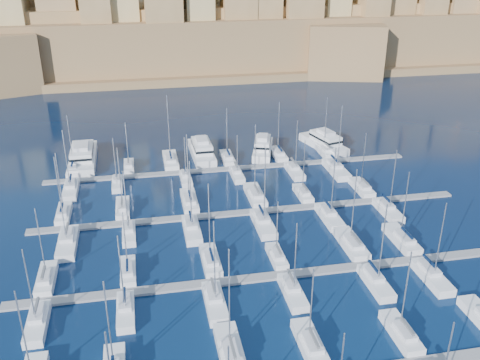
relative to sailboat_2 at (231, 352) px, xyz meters
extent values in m
plane|color=black|center=(11.13, 28.08, -0.77)|extent=(600.00, 600.00, 0.00)
cube|color=slate|center=(11.13, 16.08, -0.57)|extent=(84.00, 2.00, 0.40)
cube|color=slate|center=(11.13, 38.08, -0.57)|extent=(84.00, 2.00, 0.40)
cube|color=slate|center=(11.13, 60.08, -0.57)|extent=(84.00, 2.00, 0.40)
cylinder|color=#9EA0A8|center=(-23.93, 0.03, 6.63)|extent=(0.18, 0.18, 12.10)
cylinder|color=#9EA0A8|center=(-14.45, -0.07, 6.66)|extent=(0.18, 0.18, 12.17)
cube|color=silver|center=(0.00, 0.12, -0.22)|extent=(3.03, 10.09, 1.70)
cube|color=silver|center=(0.00, -0.89, 0.99)|extent=(2.12, 4.54, 0.70)
cylinder|color=#9EA0A8|center=(0.00, 0.63, 7.74)|extent=(0.18, 0.18, 14.21)
cube|color=#595B60|center=(0.00, -1.39, 2.04)|extent=(0.35, 4.04, 0.35)
cube|color=silver|center=(10.39, -0.40, -0.24)|extent=(2.72, 9.05, 1.65)
cube|color=silver|center=(10.39, -1.30, 0.93)|extent=(1.90, 4.07, 0.70)
cylinder|color=#9EA0A8|center=(10.39, 0.06, 5.89)|extent=(0.18, 0.18, 10.60)
cube|color=#595B60|center=(10.39, -1.75, 1.98)|extent=(0.35, 3.62, 0.35)
cube|color=silver|center=(22.99, -0.64, -0.25)|extent=(2.57, 8.57, 1.63)
cube|color=silver|center=(22.99, -1.49, 0.91)|extent=(1.80, 3.86, 0.70)
cylinder|color=#9EA0A8|center=(22.99, -0.21, 6.41)|extent=(0.18, 0.18, 11.70)
cube|color=#595B60|center=(22.99, -1.92, 1.96)|extent=(0.35, 3.43, 0.35)
cylinder|color=#9EA0A8|center=(22.26, -11.58, 5.51)|extent=(0.18, 0.18, 9.91)
cube|color=silver|center=(-25.10, 21.42, -0.25)|extent=(2.61, 8.68, 1.63)
cube|color=silver|center=(-25.10, 20.55, 0.92)|extent=(1.82, 3.91, 0.70)
cylinder|color=#9EA0A8|center=(-25.10, 21.85, 6.24)|extent=(0.18, 0.18, 11.34)
cube|color=#595B60|center=(-25.10, 20.12, 1.97)|extent=(0.35, 3.47, 0.35)
cube|color=silver|center=(-12.68, 21.03, -0.27)|extent=(2.37, 7.91, 1.60)
cube|color=silver|center=(-12.68, 20.24, 0.88)|extent=(1.66, 3.56, 0.70)
cylinder|color=#9EA0A8|center=(-12.68, 21.43, 5.38)|extent=(0.18, 0.18, 9.70)
cube|color=#061531|center=(-12.68, 19.84, 1.93)|extent=(0.35, 3.16, 0.35)
cube|color=silver|center=(0.56, 21.64, -0.24)|extent=(2.74, 9.12, 1.66)
cube|color=silver|center=(0.56, 20.73, 0.94)|extent=(1.92, 4.11, 0.70)
cylinder|color=#9EA0A8|center=(0.56, 22.10, 7.07)|extent=(0.18, 0.18, 12.95)
cube|color=#061531|center=(0.56, 20.27, 1.99)|extent=(0.35, 3.65, 0.35)
cube|color=silver|center=(11.49, 20.80, -0.28)|extent=(2.23, 7.44, 1.57)
cube|color=silver|center=(11.49, 20.05, 0.85)|extent=(1.56, 3.35, 0.70)
cylinder|color=#9EA0A8|center=(11.49, 21.17, 5.19)|extent=(0.18, 0.18, 9.37)
cube|color=#595B60|center=(11.49, 19.68, 1.90)|extent=(0.35, 2.98, 0.35)
cube|color=silver|center=(25.09, 22.13, -0.22)|extent=(3.03, 10.10, 1.71)
cube|color=silver|center=(25.09, 21.12, 0.99)|extent=(2.12, 4.55, 0.70)
cylinder|color=#9EA0A8|center=(25.09, 22.63, 7.17)|extent=(0.18, 0.18, 13.06)
cube|color=#595B60|center=(25.09, 20.61, 2.04)|extent=(0.35, 4.04, 0.35)
cube|color=silver|center=(34.37, 21.99, -0.22)|extent=(2.95, 9.83, 1.69)
cube|color=silver|center=(34.37, 21.01, 0.97)|extent=(2.06, 4.42, 0.70)
cylinder|color=#9EA0A8|center=(34.37, 22.48, 6.58)|extent=(0.18, 0.18, 11.91)
cube|color=#061531|center=(34.37, 20.52, 2.02)|extent=(0.35, 3.93, 0.35)
cube|color=silver|center=(-24.93, 10.67, -0.25)|extent=(2.64, 8.81, 1.64)
cube|color=silver|center=(-24.93, 11.55, 0.92)|extent=(1.85, 3.97, 0.70)
cylinder|color=#9EA0A8|center=(-24.93, 10.23, 6.27)|extent=(0.18, 0.18, 11.40)
cube|color=#595B60|center=(-24.93, 11.99, 1.97)|extent=(0.35, 3.52, 0.35)
cube|color=silver|center=(-13.07, 10.94, -0.26)|extent=(2.48, 8.28, 1.61)
cube|color=silver|center=(-13.07, 11.76, 0.90)|extent=(1.74, 3.73, 0.70)
cylinder|color=#9EA0A8|center=(-13.07, 10.52, 6.50)|extent=(0.18, 0.18, 11.91)
cube|color=#061531|center=(-13.07, 12.18, 1.95)|extent=(0.35, 3.31, 0.35)
cube|color=silver|center=(-0.41, 10.48, -0.24)|extent=(2.76, 9.20, 1.66)
cube|color=silver|center=(-0.41, 11.40, 0.94)|extent=(1.93, 4.14, 0.70)
cylinder|color=#9EA0A8|center=(-0.41, 10.02, 7.08)|extent=(0.18, 0.18, 12.97)
cube|color=#595B60|center=(-0.41, 11.86, 1.99)|extent=(0.35, 3.68, 0.35)
cube|color=silver|center=(11.31, 10.75, -0.25)|extent=(2.60, 8.65, 1.63)
cube|color=silver|center=(11.31, 11.62, 0.91)|extent=(1.82, 3.89, 0.70)
cylinder|color=#9EA0A8|center=(11.31, 10.32, 6.20)|extent=(0.18, 0.18, 11.27)
cube|color=#595B60|center=(11.31, 12.05, 1.96)|extent=(0.35, 3.46, 0.35)
cube|color=silver|center=(24.49, 10.66, -0.25)|extent=(2.65, 8.83, 1.64)
cube|color=silver|center=(24.49, 11.55, 0.92)|extent=(1.85, 3.97, 0.70)
cylinder|color=#9EA0A8|center=(24.49, 10.22, 7.06)|extent=(0.18, 0.18, 12.97)
cube|color=#061531|center=(24.49, 11.99, 1.97)|extent=(0.35, 3.53, 0.35)
cube|color=silver|center=(33.67, 10.43, -0.24)|extent=(2.79, 9.30, 1.66)
cube|color=silver|center=(33.67, 11.36, 0.95)|extent=(1.95, 4.18, 0.70)
cylinder|color=#9EA0A8|center=(33.67, 9.96, 6.80)|extent=(0.18, 0.18, 12.41)
cube|color=#061531|center=(33.67, 11.82, 2.00)|extent=(0.35, 3.72, 0.35)
cube|color=silver|center=(-24.69, 43.32, -0.26)|extent=(2.54, 8.48, 1.62)
cube|color=silver|center=(-24.69, 42.47, 0.91)|extent=(1.78, 3.82, 0.70)
cylinder|color=#9EA0A8|center=(-24.69, 43.74, 6.39)|extent=(0.18, 0.18, 11.67)
cube|color=#061531|center=(-24.69, 42.04, 1.96)|extent=(0.35, 3.39, 0.35)
cube|color=silver|center=(-13.61, 43.43, -0.25)|extent=(2.61, 8.70, 1.64)
cube|color=silver|center=(-13.61, 42.56, 0.92)|extent=(1.83, 3.92, 0.70)
cylinder|color=#9EA0A8|center=(-13.61, 43.86, 6.48)|extent=(0.18, 0.18, 11.82)
cube|color=#595B60|center=(-13.61, 42.12, 1.97)|extent=(0.35, 3.48, 0.35)
cube|color=silver|center=(-0.49, 44.02, -0.22)|extent=(2.96, 9.88, 1.69)
cube|color=silver|center=(-0.49, 43.03, 0.98)|extent=(2.07, 4.45, 0.70)
cylinder|color=#9EA0A8|center=(-0.49, 44.51, 7.26)|extent=(0.18, 0.18, 13.27)
cube|color=#061531|center=(-0.49, 42.53, 2.03)|extent=(0.35, 3.95, 0.35)
cube|color=silver|center=(13.04, 44.13, -0.22)|extent=(3.03, 10.10, 1.70)
cube|color=silver|center=(13.04, 43.12, 0.99)|extent=(2.12, 4.54, 0.70)
cylinder|color=#9EA0A8|center=(13.04, 44.63, 7.80)|extent=(0.18, 0.18, 14.32)
cube|color=#595B60|center=(13.04, 42.61, 2.04)|extent=(0.35, 4.04, 0.35)
cube|color=silver|center=(22.92, 43.02, -0.27)|extent=(2.37, 7.89, 1.59)
cube|color=silver|center=(22.92, 42.23, 0.88)|extent=(1.66, 3.55, 0.70)
cylinder|color=#9EA0A8|center=(22.92, 43.42, 6.00)|extent=(0.18, 0.18, 10.94)
cube|color=#595B60|center=(22.92, 41.84, 1.93)|extent=(0.35, 3.16, 0.35)
cube|color=silver|center=(35.98, 43.43, -0.25)|extent=(2.61, 8.72, 1.64)
cube|color=silver|center=(35.98, 42.56, 0.92)|extent=(1.83, 3.92, 0.70)
cylinder|color=#9EA0A8|center=(35.98, 43.87, 6.28)|extent=(0.18, 0.18, 11.43)
cube|color=#595B60|center=(35.98, 42.13, 1.97)|extent=(0.35, 3.49, 0.35)
cube|color=silver|center=(-22.91, 31.85, -0.21)|extent=(3.13, 10.45, 1.72)
cube|color=silver|center=(-22.91, 32.90, 1.00)|extent=(2.19, 4.70, 0.70)
cylinder|color=#9EA0A8|center=(-22.91, 31.33, 8.41)|extent=(0.18, 0.18, 15.50)
cube|color=#595B60|center=(-22.91, 33.42, 2.05)|extent=(0.35, 4.18, 0.35)
cube|color=silver|center=(-12.48, 33.20, -0.27)|extent=(2.33, 7.76, 1.59)
cube|color=silver|center=(-12.48, 33.97, 0.87)|extent=(1.63, 3.49, 0.70)
cylinder|color=#9EA0A8|center=(-12.48, 32.81, 6.38)|extent=(0.18, 0.18, 11.71)
cube|color=#595B60|center=(-12.48, 34.36, 1.92)|extent=(0.35, 3.10, 0.35)
cube|color=silver|center=(-1.31, 32.32, -0.23)|extent=(2.85, 9.51, 1.68)
cube|color=silver|center=(-1.31, 33.27, 0.96)|extent=(2.00, 4.28, 0.70)
cylinder|color=#9EA0A8|center=(-1.31, 31.85, 7.06)|extent=(0.18, 0.18, 12.90)
cube|color=#061531|center=(-1.31, 33.75, 2.01)|extent=(0.35, 3.80, 0.35)
cube|color=silver|center=(11.89, 32.04, -0.22)|extent=(3.02, 10.08, 1.70)
cube|color=silver|center=(11.89, 33.05, 0.99)|extent=(2.12, 4.53, 0.70)
cylinder|color=#9EA0A8|center=(11.89, 31.53, 7.86)|extent=(0.18, 0.18, 14.44)
cube|color=#061531|center=(11.89, 33.55, 2.04)|extent=(0.35, 4.03, 0.35)
cube|color=silver|center=(24.83, 32.29, -0.23)|extent=(2.87, 9.58, 1.68)
cube|color=silver|center=(24.83, 33.25, 0.96)|extent=(2.01, 4.31, 0.70)
cylinder|color=#9EA0A8|center=(24.83, 31.81, 7.37)|extent=(0.18, 0.18, 13.52)
cube|color=#061531|center=(24.83, 33.72, 2.01)|extent=(0.35, 3.83, 0.35)
cube|color=silver|center=(36.84, 32.56, -0.24)|extent=(2.71, 9.04, 1.65)
cube|color=silver|center=(36.84, 33.46, 0.93)|extent=(1.90, 4.07, 0.70)
cylinder|color=#9EA0A8|center=(36.84, 32.11, 6.60)|extent=(0.18, 0.18, 12.04)
cube|color=#061531|center=(36.84, 33.91, 1.98)|extent=(0.35, 3.61, 0.35)
cube|color=silver|center=(-24.69, 65.57, -0.24)|extent=(2.70, 8.98, 1.65)
cube|color=silver|center=(-24.69, 64.67, 0.93)|extent=(1.89, 4.04, 0.70)
cylinder|color=#9EA0A8|center=(-24.69, 66.02, 6.61)|extent=(0.18, 0.18, 12.06)
cube|color=#061531|center=(-24.69, 64.22, 1.98)|extent=(0.35, 3.59, 0.35)
cube|color=silver|center=(-12.29, 64.85, -0.28)|extent=(2.26, 7.55, 1.58)
cube|color=silver|center=(-12.29, 64.10, 0.86)|extent=(1.59, 3.40, 0.70)
cylinder|color=#9EA0A8|center=(-12.29, 65.23, 5.46)|extent=(0.18, 0.18, 9.90)
cube|color=#595B60|center=(-12.29, 63.72, 1.91)|extent=(0.35, 3.02, 0.35)
cube|color=silver|center=(-2.57, 66.49, -0.20)|extent=(3.25, 10.83, 1.74)
cube|color=silver|center=(-2.57, 65.41, 1.02)|extent=(2.27, 4.87, 0.70)
cylinder|color=#9EA0A8|center=(-2.57, 67.03, 8.20)|extent=(0.18, 0.18, 15.05)
cube|color=#061531|center=(-2.57, 64.87, 2.07)|extent=(0.35, 4.33, 0.35)
cube|color=silver|center=(11.00, 65.50, -0.25)|extent=(2.66, 8.85, 1.64)
cube|color=silver|center=(11.00, 64.62, 0.93)|extent=(1.86, 3.98, 0.70)
cylinder|color=#9EA0A8|center=(11.00, 65.95, 6.39)|extent=(0.18, 0.18, 11.62)
cube|color=#061531|center=(11.00, 64.18, 1.98)|extent=(0.35, 3.54, 0.35)
cube|color=silver|center=(23.61, 65.55, -0.24)|extent=(2.68, 8.94, 1.65)
cube|color=silver|center=(23.61, 64.65, 0.93)|extent=(1.88, 4.02, 0.70)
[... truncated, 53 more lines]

